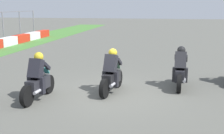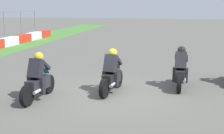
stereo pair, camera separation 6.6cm
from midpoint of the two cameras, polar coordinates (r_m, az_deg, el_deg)
name	(u,v)px [view 2 (the right image)]	position (r m, az deg, el deg)	size (l,w,h in m)	color
ground_plane	(113,93)	(10.15, 0.29, -5.05)	(120.00, 120.00, 0.00)	#55554E
rider_lane_b	(181,71)	(10.97, 13.26, -0.73)	(2.04, 0.55, 1.51)	black
rider_lane_c	(112,75)	(10.10, 0.12, -1.48)	(2.04, 0.60, 1.51)	black
rider_lane_d	(38,80)	(9.62, -13.92, -2.50)	(2.04, 0.55, 1.51)	black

